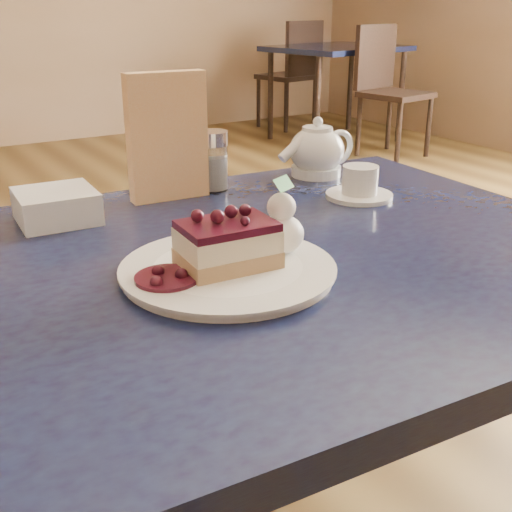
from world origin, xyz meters
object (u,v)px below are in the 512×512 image
cheesecake_slice (227,245)px  tea_set (325,158)px  main_table (213,313)px  bg_table_far_right (334,132)px  dessert_plate (228,270)px

cheesecake_slice → tea_set: (0.40, 0.32, 0.00)m
main_table → bg_table_far_right: size_ratio=0.68×
tea_set → bg_table_far_right: size_ratio=0.16×
cheesecake_slice → tea_set: tea_set is taller
dessert_plate → cheesecake_slice: 0.04m
cheesecake_slice → bg_table_far_right: size_ratio=0.07×
cheesecake_slice → bg_table_far_right: 4.73m
tea_set → bg_table_far_right: (2.62, 3.25, -0.73)m
main_table → cheesecake_slice: size_ratio=9.98×
main_table → tea_set: tea_set is taller
bg_table_far_right → tea_set: bearing=-138.8°
dessert_plate → main_table: bearing=86.7°
main_table → cheesecake_slice: cheesecake_slice is taller
dessert_plate → tea_set: (0.40, 0.32, 0.04)m
bg_table_far_right → dessert_plate: bearing=-140.2°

